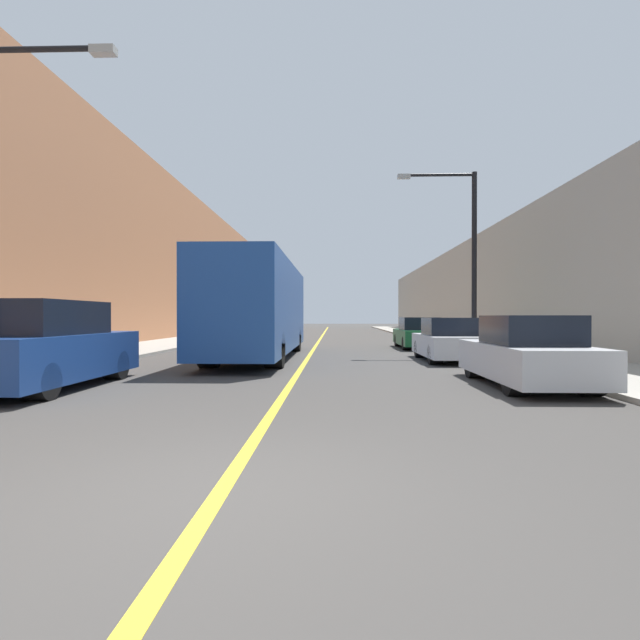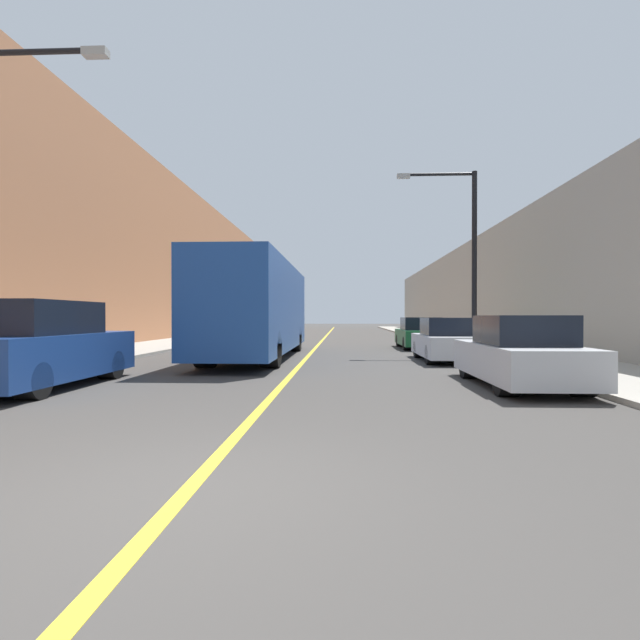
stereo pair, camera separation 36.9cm
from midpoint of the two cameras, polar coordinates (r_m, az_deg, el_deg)
ground_plane at (r=4.56m, az=-12.97°, el=-18.92°), size 200.00×200.00×0.00m
sidewalk_left at (r=35.38m, az=-12.30°, el=-1.96°), size 3.75×72.00×0.11m
sidewalk_right at (r=34.85m, az=14.03°, el=-2.00°), size 3.75×72.00×0.11m
building_row_left at (r=36.76m, az=-18.20°, el=6.55°), size 4.00×72.00×10.92m
building_row_right at (r=35.83m, az=20.14°, el=3.29°), size 4.00×72.00×6.66m
road_center_line at (r=34.19m, az=0.76°, el=-2.12°), size 0.16×72.00×0.01m
bus at (r=18.24m, az=-6.46°, el=1.37°), size 2.45×11.38×3.38m
parked_suv_left at (r=11.96m, az=-28.60°, el=-2.78°), size 1.93×4.88×1.83m
car_right_near at (r=11.60m, az=22.71°, el=-3.68°), size 1.79×4.44×1.53m
car_right_mid at (r=17.43m, az=15.01°, el=-2.39°), size 1.88×4.25×1.47m
car_right_far at (r=23.97m, az=11.77°, el=-1.62°), size 1.87×4.51×1.47m
street_lamp_right at (r=20.42m, az=16.87°, el=8.00°), size 3.09×0.24×7.03m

